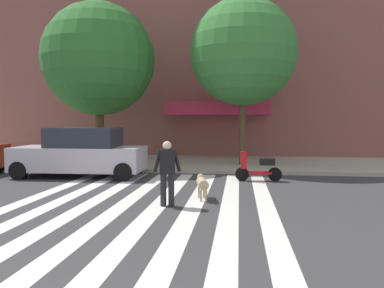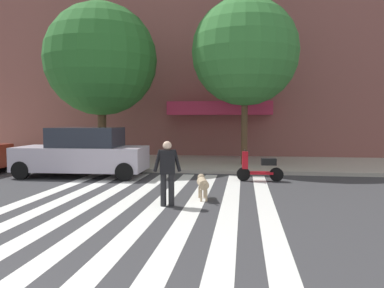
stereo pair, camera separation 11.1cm
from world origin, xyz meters
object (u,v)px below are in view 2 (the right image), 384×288
Objects in this scene: street_tree_nearest at (101,60)px; pedestrian_dog_walker at (167,170)px; parked_car_behind_first at (83,153)px; street_tree_middle at (245,52)px; parked_scooter at (260,168)px; dog_on_leash at (203,183)px.

street_tree_nearest reaches higher than pedestrian_dog_walker.
street_tree_middle is at bearing 29.89° from parked_car_behind_first.
pedestrian_dog_walker is at bearing -58.99° from street_tree_nearest.
parked_scooter is 5.94m from street_tree_middle.
pedestrian_dog_walker is 1.31m from dog_on_leash.
street_tree_nearest reaches higher than parked_scooter.
pedestrian_dog_walker reaches higher than dog_on_leash.
street_tree_nearest is (-0.52, 3.38, 4.02)m from parked_car_behind_first.
dog_on_leash is (-1.12, -6.96, -4.68)m from street_tree_middle.
parked_car_behind_first is 2.97× the size of pedestrian_dog_walker.
dog_on_leash is (0.79, 0.93, -0.48)m from pedestrian_dog_walker.
pedestrian_dog_walker is 1.53× the size of dog_on_leash.
dog_on_leash is at bearing -116.89° from parked_scooter.
parked_scooter is 9.12m from street_tree_nearest.
parked_car_behind_first is 8.17m from street_tree_middle.
pedestrian_dog_walker reaches higher than parked_scooter.
street_tree_middle is (6.06, 3.49, 4.23)m from parked_car_behind_first.
street_tree_nearest is at bearing -179.04° from street_tree_middle.
street_tree_middle is at bearing 98.55° from parked_scooter.
pedestrian_dog_walker is (4.68, -7.78, -3.99)m from street_tree_nearest.
pedestrian_dog_walker is at bearing -103.59° from street_tree_middle.
street_tree_middle reaches higher than parked_car_behind_first.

